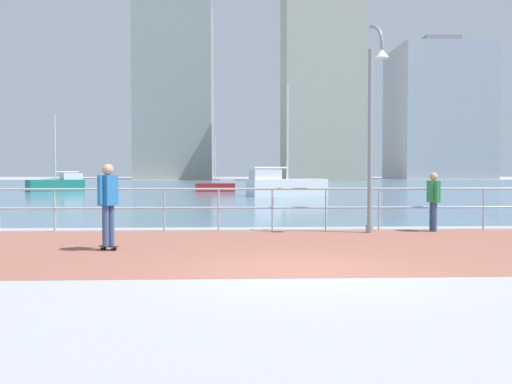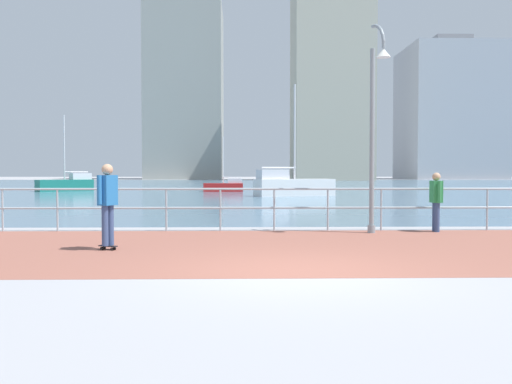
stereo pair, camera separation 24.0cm
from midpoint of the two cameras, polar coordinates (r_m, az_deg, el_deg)
ground at (r=48.99m, az=-0.28°, el=0.24°), size 220.00×220.00×0.00m
brick_paving at (r=11.86m, az=3.29°, el=-5.46°), size 28.00×6.75×0.01m
harbor_water at (r=60.12m, az=-0.49°, el=0.58°), size 180.00×88.00×0.00m
waterfront_railing at (r=15.14m, az=2.25°, el=-0.91°), size 25.25×0.06×1.12m
lamppost at (r=14.79m, az=12.07°, el=7.12°), size 0.42×0.80×5.19m
skateboarder at (r=11.76m, az=-13.76°, el=-0.62°), size 0.41×0.53×1.70m
bystander at (r=15.61m, az=17.64°, el=-0.51°), size 0.25×0.55×1.52m
sailboat_navy at (r=36.30m, az=3.72°, el=0.65°), size 5.17×3.04×6.94m
sailboat_ivory at (r=44.12m, az=-2.92°, el=0.56°), size 2.97×0.94×4.16m
sailboat_gray at (r=47.30m, az=-17.90°, el=0.76°), size 4.13×3.51×5.86m
tower_beige at (r=116.31m, az=-6.87°, el=9.63°), size 14.46×15.61×35.46m
tower_slate at (r=102.17m, az=7.41°, el=10.35°), size 12.99×12.77×34.27m
tower_steel at (r=121.51m, az=18.36°, el=7.35°), size 17.29×17.65×27.60m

